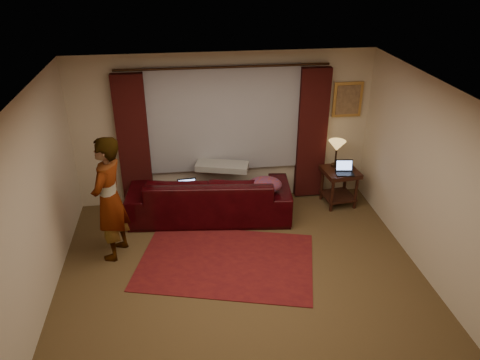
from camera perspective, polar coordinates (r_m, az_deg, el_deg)
The scene contains 19 objects.
floor at distance 6.41m, azimuth 0.54°, elevation -12.99°, with size 5.00×5.00×0.01m, color brown.
ceiling at distance 5.14m, azimuth 0.67°, elevation 9.85°, with size 5.00×5.00×0.02m, color silver.
wall_back at distance 7.91m, azimuth -1.97°, elevation 6.14°, with size 5.00×0.02×2.60m, color beige.
wall_left at distance 5.90m, azimuth -24.28°, elevation -4.17°, with size 0.02×5.00×2.60m, color beige.
wall_right at distance 6.47m, azimuth 23.10°, elevation -1.14°, with size 0.02×5.00×2.60m, color beige.
sheer_curtain at distance 7.79m, azimuth -1.95°, elevation 7.36°, with size 2.50×0.05×1.80m, color #95949C.
drape_left at distance 7.86m, azimuth -12.85°, elevation 4.38°, with size 0.50×0.14×2.30m, color #340C0B.
drape_right at distance 8.13m, azimuth 8.75°, elevation 5.51°, with size 0.50×0.14×2.30m, color #340C0B.
curtain_rod at distance 7.49m, azimuth -2.02°, elevation 13.59°, with size 0.04×0.04×3.40m, color black.
picture_frame at distance 8.20m, azimuth 12.97°, elevation 9.55°, with size 0.50×0.04×0.60m, color #BC8A40.
sofa at distance 7.68m, azimuth -3.74°, elevation -0.87°, with size 2.64×1.14×1.07m, color black.
throw_blanket at distance 7.68m, azimuth -2.22°, elevation 3.59°, with size 0.87×0.35×0.10m, color gray.
clothing_pile at distance 7.47m, azimuth 3.00°, elevation -0.66°, with size 0.56×0.43×0.24m, color #602A3E.
laptop_sofa at distance 7.43m, azimuth -6.38°, elevation -1.04°, with size 0.30×0.33×0.22m, color black, non-canonical shape.
area_rug at distance 6.85m, azimuth -1.71°, elevation -9.86°, with size 2.47×1.65×0.01m, color maroon.
end_table at distance 8.29m, azimuth 11.96°, elevation -0.83°, with size 0.57×0.57×0.66m, color black.
tiffany_lamp at distance 8.17m, azimuth 11.64°, elevation 3.17°, with size 0.29×0.29×0.47m, color olive, non-canonical shape.
laptop_table at distance 7.97m, azimuth 12.71°, elevation 1.41°, with size 0.29×0.32×0.21m, color black, non-canonical shape.
person at distance 6.76m, azimuth -15.64°, elevation -2.27°, with size 0.54×0.54×1.85m, color gray.
Camera 1 is at (-0.71, -4.86, 4.12)m, focal length 35.00 mm.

